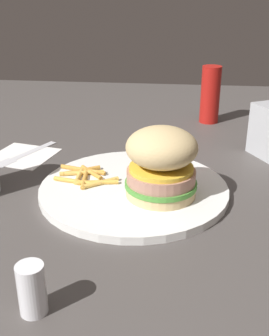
{
  "coord_description": "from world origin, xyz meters",
  "views": [
    {
      "loc": [
        0.07,
        -0.56,
        0.3
      ],
      "look_at": [
        0.0,
        0.02,
        0.04
      ],
      "focal_mm": 45.26,
      "sensor_mm": 36.0,
      "label": 1
    }
  ],
  "objects_px": {
    "salt_shaker": "(32,289)",
    "ketchup_bottle": "(210,95)",
    "plate": "(134,189)",
    "sandwich": "(162,161)",
    "fries_pile": "(86,176)",
    "fork": "(22,154)",
    "napkin": "(23,155)"
  },
  "relations": [
    {
      "from": "sandwich",
      "to": "fork",
      "type": "relative_size",
      "value": 0.65
    },
    {
      "from": "sandwich",
      "to": "ketchup_bottle",
      "type": "height_order",
      "value": "ketchup_bottle"
    },
    {
      "from": "napkin",
      "to": "fries_pile",
      "type": "bearing_deg",
      "value": -36.54
    },
    {
      "from": "sandwich",
      "to": "fries_pile",
      "type": "bearing_deg",
      "value": 161.81
    },
    {
      "from": "plate",
      "to": "napkin",
      "type": "height_order",
      "value": "plate"
    },
    {
      "from": "fries_pile",
      "to": "napkin",
      "type": "xyz_separation_m",
      "value": [
        -0.15,
        0.11,
        -0.01
      ]
    },
    {
      "from": "sandwich",
      "to": "plate",
      "type": "bearing_deg",
      "value": 153.35
    },
    {
      "from": "ketchup_bottle",
      "to": "fork",
      "type": "bearing_deg",
      "value": -144.53
    },
    {
      "from": "plate",
      "to": "ketchup_bottle",
      "type": "distance_m",
      "value": 0.41
    },
    {
      "from": "plate",
      "to": "fork",
      "type": "distance_m",
      "value": 0.26
    },
    {
      "from": "fries_pile",
      "to": "ketchup_bottle",
      "type": "xyz_separation_m",
      "value": [
        0.21,
        0.36,
        0.05
      ]
    },
    {
      "from": "plate",
      "to": "napkin",
      "type": "relative_size",
      "value": 2.65
    },
    {
      "from": "fork",
      "to": "salt_shaker",
      "type": "xyz_separation_m",
      "value": [
        0.16,
        -0.4,
        0.02
      ]
    },
    {
      "from": "napkin",
      "to": "salt_shaker",
      "type": "relative_size",
      "value": 2.0
    },
    {
      "from": "plate",
      "to": "salt_shaker",
      "type": "distance_m",
      "value": 0.28
    },
    {
      "from": "plate",
      "to": "fries_pile",
      "type": "distance_m",
      "value": 0.08
    },
    {
      "from": "fries_pile",
      "to": "fork",
      "type": "height_order",
      "value": "fries_pile"
    },
    {
      "from": "sandwich",
      "to": "napkin",
      "type": "bearing_deg",
      "value": 151.07
    },
    {
      "from": "sandwich",
      "to": "ketchup_bottle",
      "type": "xyz_separation_m",
      "value": [
        0.09,
        0.4,
        0.0
      ]
    },
    {
      "from": "fork",
      "to": "ketchup_bottle",
      "type": "distance_m",
      "value": 0.45
    },
    {
      "from": "salt_shaker",
      "to": "ketchup_bottle",
      "type": "bearing_deg",
      "value": 72.74
    },
    {
      "from": "salt_shaker",
      "to": "plate",
      "type": "bearing_deg",
      "value": 75.32
    },
    {
      "from": "napkin",
      "to": "salt_shaker",
      "type": "height_order",
      "value": "salt_shaker"
    },
    {
      "from": "plate",
      "to": "fork",
      "type": "height_order",
      "value": "plate"
    },
    {
      "from": "napkin",
      "to": "salt_shaker",
      "type": "distance_m",
      "value": 0.43
    },
    {
      "from": "plate",
      "to": "sandwich",
      "type": "distance_m",
      "value": 0.07
    },
    {
      "from": "plate",
      "to": "salt_shaker",
      "type": "height_order",
      "value": "salt_shaker"
    },
    {
      "from": "napkin",
      "to": "salt_shaker",
      "type": "xyz_separation_m",
      "value": [
        0.16,
        -0.4,
        0.03
      ]
    },
    {
      "from": "napkin",
      "to": "fork",
      "type": "xyz_separation_m",
      "value": [
        -0.0,
        -0.0,
        0.0
      ]
    },
    {
      "from": "ketchup_bottle",
      "to": "salt_shaker",
      "type": "distance_m",
      "value": 0.68
    },
    {
      "from": "fork",
      "to": "fries_pile",
      "type": "bearing_deg",
      "value": -36.04
    },
    {
      "from": "fork",
      "to": "ketchup_bottle",
      "type": "xyz_separation_m",
      "value": [
        0.36,
        0.26,
        0.06
      ]
    }
  ]
}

